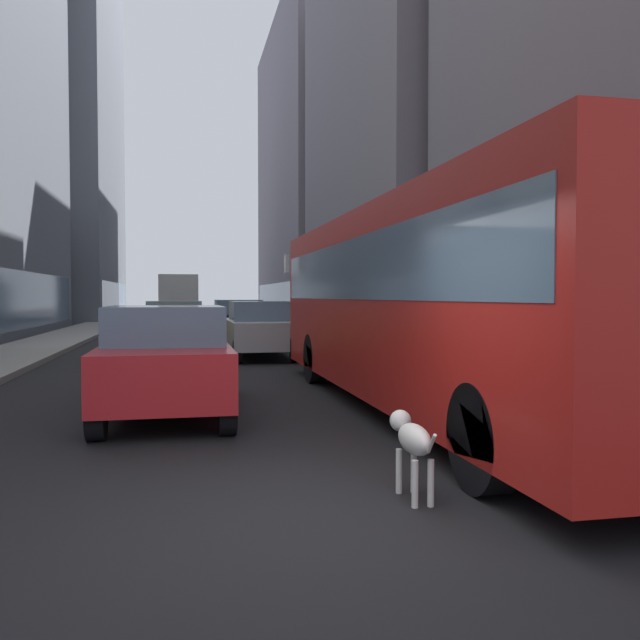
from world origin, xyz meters
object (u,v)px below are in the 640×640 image
car_silver_sedan (259,329)px  car_yellow_taxi (175,327)px  car_black_suv (238,320)px  box_truck (179,298)px  dalmatian_dog (412,439)px  transit_bus (432,295)px  car_red_coupe (166,359)px

car_silver_sedan → car_yellow_taxi: same height
car_black_suv → box_truck: size_ratio=0.59×
dalmatian_dog → transit_bus: bearing=66.6°
car_silver_sedan → car_yellow_taxi: 2.87m
car_silver_sedan → box_truck: 24.24m
car_yellow_taxi → dalmatian_dog: car_yellow_taxi is taller
car_black_suv → box_truck: box_truck is taller
car_yellow_taxi → car_black_suv: 6.38m
car_yellow_taxi → car_black_suv: bearing=67.9°
car_red_coupe → car_yellow_taxi: (0.00, 10.42, -0.00)m
car_black_suv → box_truck: bearing=98.2°
car_silver_sedan → dalmatian_dog: car_silver_sedan is taller
transit_bus → car_silver_sedan: transit_bus is taller
car_red_coupe → car_silver_sedan: bearing=74.8°
car_yellow_taxi → car_black_suv: size_ratio=0.97×
box_truck → dalmatian_dog: size_ratio=7.79×
car_silver_sedan → dalmatian_dog: 13.61m
car_black_suv → car_silver_sedan: bearing=-90.0°
transit_bus → car_yellow_taxi: (-4.00, 11.04, -0.96)m
car_yellow_taxi → transit_bus: bearing=-70.1°
dalmatian_dog → box_truck: bearing=93.4°
transit_bus → box_truck: (-4.00, 33.58, -0.11)m
car_silver_sedan → box_truck: box_truck is taller
transit_bus → box_truck: size_ratio=1.54×
car_red_coupe → car_black_suv: bearing=81.6°
car_yellow_taxi → dalmatian_dog: size_ratio=4.51×
car_silver_sedan → dalmatian_dog: (-0.19, -13.60, -0.31)m
car_red_coupe → dalmatian_dog: car_red_coupe is taller
car_red_coupe → dalmatian_dog: size_ratio=4.73×
car_silver_sedan → box_truck: size_ratio=0.61×
transit_bus → car_black_suv: bearing=95.4°
box_truck → car_silver_sedan: bearing=-84.3°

